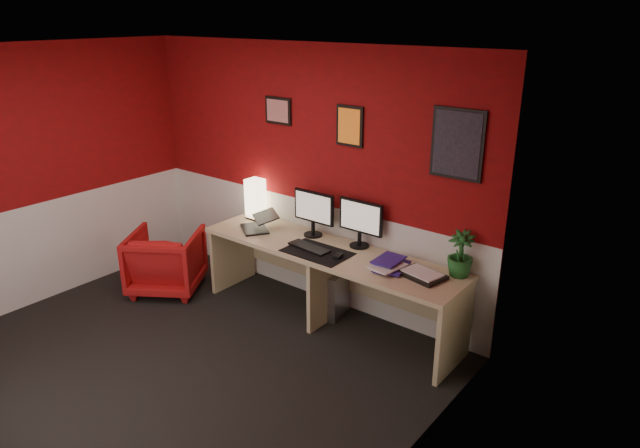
{
  "coord_description": "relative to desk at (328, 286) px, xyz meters",
  "views": [
    {
      "loc": [
        3.41,
        -2.38,
        2.76
      ],
      "look_at": [
        0.6,
        1.21,
        1.05
      ],
      "focal_mm": 32.06,
      "sensor_mm": 36.0,
      "label": 1
    }
  ],
  "objects": [
    {
      "name": "desk",
      "position": [
        0.0,
        0.0,
        0.0
      ],
      "size": [
        2.6,
        0.65,
        0.73
      ],
      "primitive_type": "cube",
      "color": "#C8B680",
      "rests_on": "ground"
    },
    {
      "name": "art_left",
      "position": [
        -0.87,
        0.33,
        1.49
      ],
      "size": [
        0.32,
        0.02,
        0.26
      ],
      "primitive_type": "cube",
      "color": "red",
      "rests_on": "wall_back"
    },
    {
      "name": "pc_tower",
      "position": [
        -0.04,
        0.18,
        -0.14
      ],
      "size": [
        0.28,
        0.48,
        0.45
      ],
      "primitive_type": "cube",
      "rotation": [
        0.0,
        0.0,
        0.19
      ],
      "color": "#99999E",
      "rests_on": "ground"
    },
    {
      "name": "book_middle",
      "position": [
        0.55,
        -0.03,
        0.4
      ],
      "size": [
        0.26,
        0.32,
        0.02
      ],
      "primitive_type": "imported",
      "rotation": [
        0.0,
        0.0,
        -0.17
      ],
      "color": "silver",
      "rests_on": "book_bottom"
    },
    {
      "name": "book_bottom",
      "position": [
        0.54,
        -0.02,
        0.38
      ],
      "size": [
        0.3,
        0.36,
        0.03
      ],
      "primitive_type": "imported",
      "rotation": [
        0.0,
        0.0,
        0.19
      ],
      "color": "navy",
      "rests_on": "desk"
    },
    {
      "name": "laptop",
      "position": [
        -0.88,
        -0.05,
        0.47
      ],
      "size": [
        0.4,
        0.38,
        0.22
      ],
      "primitive_type": "cube",
      "rotation": [
        0.0,
        0.0,
        -0.61
      ],
      "color": "black",
      "rests_on": "desk"
    },
    {
      "name": "zen_tray",
      "position": [
        0.94,
        0.02,
        0.38
      ],
      "size": [
        0.39,
        0.32,
        0.03
      ],
      "primitive_type": "cube",
      "rotation": [
        0.0,
        0.0,
        -0.21
      ],
      "color": "black",
      "rests_on": "desk"
    },
    {
      "name": "ceiling",
      "position": [
        -0.54,
        -1.41,
        2.13
      ],
      "size": [
        4.0,
        3.5,
        0.01
      ],
      "primitive_type": "cube",
      "color": "white",
      "rests_on": "ground"
    },
    {
      "name": "wainscot_back",
      "position": [
        -0.54,
        0.34,
        0.14
      ],
      "size": [
        4.0,
        0.01,
        1.0
      ],
      "primitive_type": "cube",
      "color": "silver",
      "rests_on": "ground"
    },
    {
      "name": "potted_plant",
      "position": [
        1.16,
        0.23,
        0.56
      ],
      "size": [
        0.24,
        0.24,
        0.38
      ],
      "primitive_type": "imported",
      "rotation": [
        0.0,
        0.0,
        0.11
      ],
      "color": "#19591E",
      "rests_on": "desk"
    },
    {
      "name": "wainscot_right",
      "position": [
        1.45,
        -1.41,
        0.14
      ],
      "size": [
        0.01,
        3.5,
        1.0
      ],
      "primitive_type": "cube",
      "color": "silver",
      "rests_on": "ground"
    },
    {
      "name": "art_right",
      "position": [
        1.01,
        0.33,
        1.42
      ],
      "size": [
        0.44,
        0.02,
        0.56
      ],
      "primitive_type": "cube",
      "color": "black",
      "rests_on": "wall_back"
    },
    {
      "name": "art_center",
      "position": [
        -0.02,
        0.33,
        1.44
      ],
      "size": [
        0.28,
        0.02,
        0.36
      ],
      "primitive_type": "cube",
      "color": "orange",
      "rests_on": "wall_back"
    },
    {
      "name": "wainscot_left",
      "position": [
        -2.54,
        -1.41,
        0.14
      ],
      "size": [
        0.01,
        3.5,
        1.0
      ],
      "primitive_type": "cube",
      "color": "silver",
      "rests_on": "ground"
    },
    {
      "name": "monitor_left",
      "position": [
        -0.33,
        0.18,
        0.66
      ],
      "size": [
        0.45,
        0.06,
        0.58
      ],
      "primitive_type": "cube",
      "color": "black",
      "rests_on": "desk"
    },
    {
      "name": "wall_left",
      "position": [
        -2.54,
        -1.41,
        0.89
      ],
      "size": [
        0.01,
        3.5,
        2.5
      ],
      "primitive_type": "cube",
      "color": "maroon",
      "rests_on": "ground"
    },
    {
      "name": "wall_right",
      "position": [
        1.46,
        -1.41,
        0.89
      ],
      "size": [
        0.01,
        3.5,
        2.5
      ],
      "primitive_type": "cube",
      "color": "maroon",
      "rests_on": "ground"
    },
    {
      "name": "mouse",
      "position": [
        0.18,
        -0.1,
        0.39
      ],
      "size": [
        0.08,
        0.11,
        0.03
      ],
      "primitive_type": "cube",
      "rotation": [
        0.0,
        0.0,
        0.23
      ],
      "color": "black",
      "rests_on": "desk_mat"
    },
    {
      "name": "monitor_right",
      "position": [
        0.18,
        0.23,
        0.66
      ],
      "size": [
        0.45,
        0.06,
        0.58
      ],
      "primitive_type": "cube",
      "color": "black",
      "rests_on": "desk"
    },
    {
      "name": "wall_back",
      "position": [
        -0.54,
        0.34,
        0.89
      ],
      "size": [
        4.0,
        0.01,
        2.5
      ],
      "primitive_type": "cube",
      "color": "maroon",
      "rests_on": "ground"
    },
    {
      "name": "desk_mat",
      "position": [
        -0.04,
        -0.11,
        0.37
      ],
      "size": [
        0.6,
        0.38,
        0.01
      ],
      "primitive_type": "cube",
      "color": "black",
      "rests_on": "desk"
    },
    {
      "name": "book_top",
      "position": [
        0.52,
        0.01,
        0.43
      ],
      "size": [
        0.21,
        0.28,
        0.03
      ],
      "primitive_type": "imported",
      "rotation": [
        0.0,
        0.0,
        0.03
      ],
      "color": "navy",
      "rests_on": "book_middle"
    },
    {
      "name": "shoji_lamp",
      "position": [
        -1.1,
        0.2,
        0.56
      ],
      "size": [
        0.16,
        0.16,
        0.4
      ],
      "primitive_type": "cube",
      "color": "#FFE5B2",
      "rests_on": "desk"
    },
    {
      "name": "armchair",
      "position": [
        -1.72,
        -0.52,
        -0.04
      ],
      "size": [
        0.96,
        0.97,
        0.64
      ],
      "primitive_type": "imported",
      "rotation": [
        0.0,
        0.0,
        3.72
      ],
      "color": "red",
      "rests_on": "ground"
    },
    {
      "name": "ground",
      "position": [
        -0.54,
        -1.41,
        -0.36
      ],
      "size": [
        4.0,
        3.5,
        0.01
      ],
      "primitive_type": "cube",
      "color": "black",
      "rests_on": "ground"
    },
    {
      "name": "keyboard",
      "position": [
        -0.15,
        -0.1,
        0.38
      ],
      "size": [
        0.43,
        0.18,
        0.02
      ],
      "primitive_type": "cube",
      "rotation": [
        0.0,
        0.0,
        -0.1
      ],
      "color": "black",
      "rests_on": "desk_mat"
    }
  ]
}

